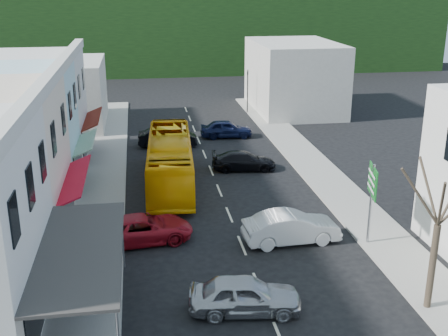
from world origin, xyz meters
TOP-DOWN VIEW (x-y plane):
  - ground at (0.00, 0.00)m, footprint 120.00×120.00m
  - sidewalk_left at (-7.50, 10.00)m, footprint 3.00×52.00m
  - sidewalk_right at (7.50, 10.00)m, footprint 3.00×52.00m
  - shopfront_row at (-12.49, 5.00)m, footprint 8.25×30.00m
  - distant_block_left at (-12.00, 27.00)m, footprint 8.00×10.00m
  - distant_block_right at (11.00, 30.00)m, footprint 8.00×12.00m
  - hillside at (-1.45, 65.09)m, footprint 80.00×26.00m
  - bus at (-3.03, 9.65)m, footprint 3.19×11.73m
  - car_silver at (-1.00, -5.97)m, footprint 4.59×2.33m
  - car_white at (2.59, -0.01)m, footprint 4.50×2.07m
  - car_red at (-5.00, 1.25)m, footprint 4.80×2.44m
  - car_black_near at (2.35, 11.86)m, footprint 4.66×2.29m
  - car_navy_mid at (2.48, 20.60)m, footprint 4.51×2.07m
  - car_black_far at (-2.68, 18.67)m, footprint 4.49×2.03m
  - pedestrian_left at (-7.34, 1.16)m, footprint 0.55×0.69m
  - direction_sign at (6.40, -0.90)m, footprint 1.05×2.05m
  - street_tree at (6.49, -6.97)m, footprint 3.22×3.22m
  - traffic_signal at (6.02, 29.29)m, footprint 0.65×0.99m

SIDE VIEW (x-z plane):
  - ground at x=0.00m, z-range 0.00..0.00m
  - sidewalk_left at x=-7.50m, z-range 0.00..0.15m
  - sidewalk_right at x=7.50m, z-range 0.00..0.15m
  - car_silver at x=-1.00m, z-range 0.00..1.40m
  - car_white at x=2.59m, z-range 0.00..1.40m
  - car_red at x=-5.00m, z-range 0.00..1.40m
  - car_black_near at x=2.35m, z-range 0.00..1.40m
  - car_navy_mid at x=2.48m, z-range 0.00..1.40m
  - car_black_far at x=-2.68m, z-range 0.00..1.40m
  - pedestrian_left at x=-7.34m, z-range 0.15..1.85m
  - bus at x=-3.03m, z-range 0.00..3.10m
  - direction_sign at x=6.40m, z-range 0.00..4.36m
  - traffic_signal at x=6.02m, z-range 0.00..4.43m
  - distant_block_left at x=-12.00m, z-range 0.00..6.00m
  - distant_block_right at x=11.00m, z-range 0.00..7.00m
  - street_tree at x=6.49m, z-range 0.00..7.65m
  - shopfront_row at x=-12.49m, z-range 0.00..8.00m
  - hillside at x=-1.45m, z-range -0.27..13.73m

